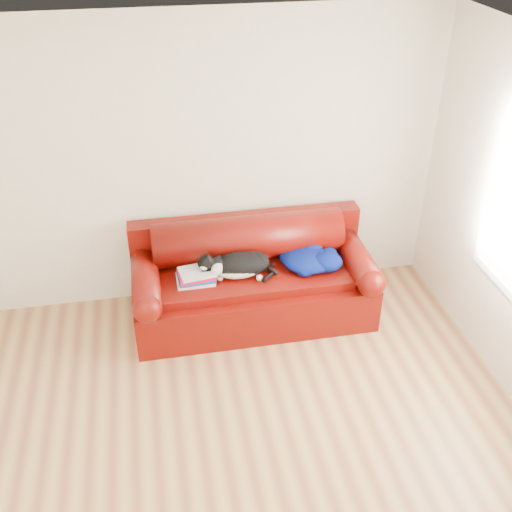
{
  "coord_description": "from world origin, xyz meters",
  "views": [
    {
      "loc": [
        -0.32,
        -2.77,
        3.45
      ],
      "look_at": [
        0.47,
        1.35,
        0.74
      ],
      "focal_mm": 42.0,
      "sensor_mm": 36.0,
      "label": 1
    }
  ],
  "objects_px": {
    "sofa_base": "(253,294)",
    "cat": "(240,266)",
    "book_stack": "(196,276)",
    "blanket": "(310,259)"
  },
  "relations": [
    {
      "from": "sofa_base",
      "to": "book_stack",
      "type": "height_order",
      "value": "book_stack"
    },
    {
      "from": "sofa_base",
      "to": "blanket",
      "type": "bearing_deg",
      "value": -2.97
    },
    {
      "from": "book_stack",
      "to": "blanket",
      "type": "distance_m",
      "value": 1.01
    },
    {
      "from": "book_stack",
      "to": "cat",
      "type": "xyz_separation_m",
      "value": [
        0.38,
        0.01,
        0.05
      ]
    },
    {
      "from": "sofa_base",
      "to": "cat",
      "type": "distance_m",
      "value": 0.39
    },
    {
      "from": "sofa_base",
      "to": "book_stack",
      "type": "bearing_deg",
      "value": -172.39
    },
    {
      "from": "sofa_base",
      "to": "cat",
      "type": "relative_size",
      "value": 2.96
    },
    {
      "from": "sofa_base",
      "to": "book_stack",
      "type": "xyz_separation_m",
      "value": [
        -0.5,
        -0.07,
        0.31
      ]
    },
    {
      "from": "book_stack",
      "to": "cat",
      "type": "bearing_deg",
      "value": 1.73
    },
    {
      "from": "cat",
      "to": "book_stack",
      "type": "bearing_deg",
      "value": -178.82
    }
  ]
}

